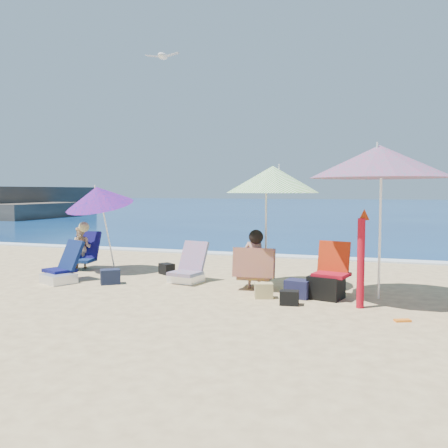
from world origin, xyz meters
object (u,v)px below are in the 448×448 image
(chair_navy, at_px, (62,271))
(person_left, at_px, (82,247))
(person_center, at_px, (254,260))
(seagull, at_px, (163,56))
(camp_chair_left, at_px, (328,281))
(umbrella_turquoise, at_px, (379,162))
(chair_rainbow, at_px, (188,271))
(furled_umbrella, at_px, (361,254))
(umbrella_blue, at_px, (98,196))
(umbrella_striped, at_px, (273,179))

(chair_navy, bearing_deg, person_left, 110.85)
(person_center, xyz_separation_m, seagull, (-2.32, 1.34, 3.93))
(camp_chair_left, relative_size, person_center, 0.86)
(umbrella_turquoise, relative_size, camp_chair_left, 2.84)
(seagull, bearing_deg, chair_navy, -123.15)
(camp_chair_left, distance_m, person_left, 5.44)
(chair_rainbow, xyz_separation_m, person_left, (-2.72, 0.66, 0.26))
(chair_navy, distance_m, person_left, 1.50)
(umbrella_turquoise, xyz_separation_m, chair_rainbow, (-3.30, 0.40, -1.91))
(chair_navy, bearing_deg, chair_rainbow, 17.94)
(chair_rainbow, relative_size, camp_chair_left, 0.89)
(furled_umbrella, relative_size, person_center, 1.39)
(camp_chair_left, bearing_deg, umbrella_turquoise, 10.55)
(furled_umbrella, bearing_deg, umbrella_turquoise, 70.78)
(umbrella_blue, height_order, chair_rainbow, umbrella_blue)
(chair_navy, bearing_deg, camp_chair_left, 2.18)
(umbrella_turquoise, relative_size, umbrella_striped, 1.17)
(umbrella_striped, bearing_deg, chair_rainbow, -177.51)
(umbrella_striped, distance_m, camp_chair_left, 1.99)
(umbrella_turquoise, distance_m, person_left, 6.33)
(umbrella_blue, xyz_separation_m, chair_navy, (-0.05, -1.15, -1.35))
(umbrella_turquoise, bearing_deg, furled_umbrella, -109.22)
(chair_navy, height_order, person_left, person_left)
(chair_navy, bearing_deg, umbrella_striped, 11.72)
(chair_rainbow, height_order, person_left, person_left)
(furled_umbrella, relative_size, seagull, 1.94)
(furled_umbrella, height_order, chair_rainbow, furled_umbrella)
(umbrella_striped, distance_m, furled_umbrella, 2.16)
(chair_rainbow, relative_size, seagull, 1.08)
(seagull, bearing_deg, umbrella_turquoise, -19.34)
(chair_navy, bearing_deg, umbrella_blue, 87.70)
(person_center, bearing_deg, chair_navy, -172.05)
(umbrella_striped, distance_m, person_left, 4.54)
(seagull, bearing_deg, umbrella_striped, -22.23)
(chair_navy, relative_size, chair_rainbow, 1.18)
(furled_umbrella, relative_size, camp_chair_left, 1.61)
(chair_navy, distance_m, camp_chair_left, 4.78)
(umbrella_striped, xyz_separation_m, person_left, (-4.28, 0.60, -1.40))
(umbrella_blue, relative_size, person_left, 1.88)
(umbrella_blue, distance_m, furled_umbrella, 5.49)
(umbrella_turquoise, distance_m, umbrella_striped, 1.82)
(person_center, bearing_deg, umbrella_striped, 49.94)
(person_center, bearing_deg, umbrella_blue, 169.21)
(umbrella_striped, distance_m, umbrella_blue, 3.74)
(umbrella_turquoise, height_order, person_center, umbrella_turquoise)
(umbrella_blue, height_order, person_left, umbrella_blue)
(chair_rainbow, xyz_separation_m, seagull, (-1.01, 1.12, 4.23))
(chair_rainbow, bearing_deg, umbrella_turquoise, -6.83)
(person_left, xyz_separation_m, seagull, (1.72, 0.45, 3.96))
(umbrella_striped, bearing_deg, umbrella_blue, 174.28)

